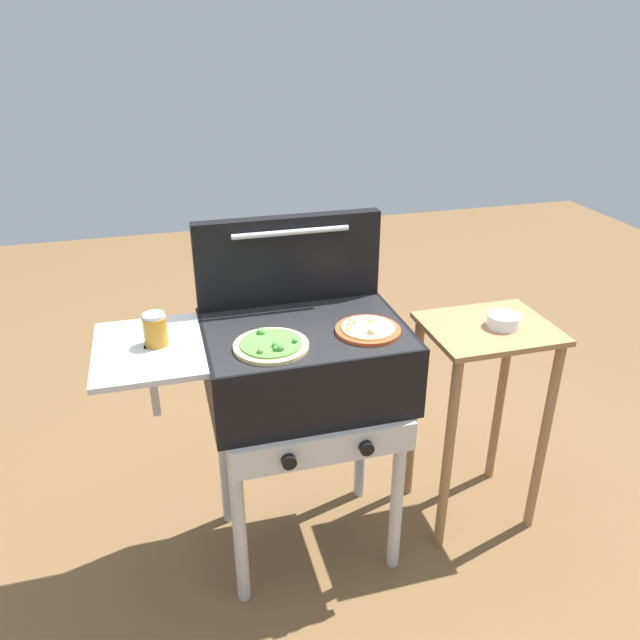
{
  "coord_description": "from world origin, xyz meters",
  "views": [
    {
      "loc": [
        -0.41,
        -1.68,
        1.77
      ],
      "look_at": [
        0.05,
        0.0,
        0.92
      ],
      "focal_mm": 34.49,
      "sensor_mm": 36.0,
      "label": 1
    }
  ],
  "objects_px": {
    "pizza_veggie": "(271,345)",
    "sauce_jar": "(155,330)",
    "grill": "(301,368)",
    "topping_bowl_near": "(503,321)",
    "prep_table": "(481,385)",
    "pizza_cheese": "(367,329)"
  },
  "relations": [
    {
      "from": "pizza_veggie",
      "to": "sauce_jar",
      "type": "xyz_separation_m",
      "value": [
        -0.32,
        0.11,
        0.04
      ]
    },
    {
      "from": "pizza_veggie",
      "to": "grill",
      "type": "bearing_deg",
      "value": 41.1
    },
    {
      "from": "grill",
      "to": "sauce_jar",
      "type": "relative_size",
      "value": 9.57
    },
    {
      "from": "grill",
      "to": "topping_bowl_near",
      "type": "height_order",
      "value": "grill"
    },
    {
      "from": "sauce_jar",
      "to": "grill",
      "type": "bearing_deg",
      "value": -1.55
    },
    {
      "from": "grill",
      "to": "sauce_jar",
      "type": "height_order",
      "value": "sauce_jar"
    },
    {
      "from": "prep_table",
      "to": "topping_bowl_near",
      "type": "height_order",
      "value": "topping_bowl_near"
    },
    {
      "from": "pizza_veggie",
      "to": "pizza_cheese",
      "type": "bearing_deg",
      "value": 4.27
    },
    {
      "from": "prep_table",
      "to": "sauce_jar",
      "type": "bearing_deg",
      "value": 179.61
    },
    {
      "from": "topping_bowl_near",
      "to": "sauce_jar",
      "type": "bearing_deg",
      "value": 178.79
    },
    {
      "from": "pizza_veggie",
      "to": "pizza_cheese",
      "type": "relative_size",
      "value": 1.1
    },
    {
      "from": "grill",
      "to": "prep_table",
      "type": "bearing_deg",
      "value": 0.37
    },
    {
      "from": "sauce_jar",
      "to": "prep_table",
      "type": "bearing_deg",
      "value": -0.39
    },
    {
      "from": "pizza_cheese",
      "to": "prep_table",
      "type": "distance_m",
      "value": 0.59
    },
    {
      "from": "grill",
      "to": "prep_table",
      "type": "height_order",
      "value": "grill"
    },
    {
      "from": "topping_bowl_near",
      "to": "grill",
      "type": "bearing_deg",
      "value": 179.0
    },
    {
      "from": "grill",
      "to": "prep_table",
      "type": "relative_size",
      "value": 1.17
    },
    {
      "from": "pizza_cheese",
      "to": "pizza_veggie",
      "type": "bearing_deg",
      "value": -175.73
    },
    {
      "from": "sauce_jar",
      "to": "topping_bowl_near",
      "type": "distance_m",
      "value": 1.16
    },
    {
      "from": "prep_table",
      "to": "pizza_veggie",
      "type": "bearing_deg",
      "value": -172.49
    },
    {
      "from": "pizza_cheese",
      "to": "topping_bowl_near",
      "type": "bearing_deg",
      "value": 7.02
    },
    {
      "from": "pizza_veggie",
      "to": "pizza_cheese",
      "type": "height_order",
      "value": "same"
    }
  ]
}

